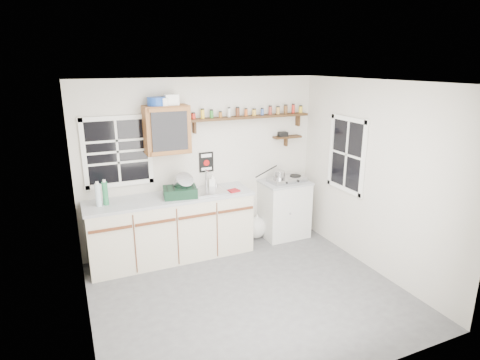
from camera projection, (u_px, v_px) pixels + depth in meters
name	position (u px, v px, depth m)	size (l,w,h in m)	color
room	(249.00, 196.00, 4.52)	(3.64, 3.24, 2.54)	#4B4B4D
main_cabinet	(172.00, 227.00, 5.66)	(2.31, 0.63, 0.92)	beige
right_cabinet	(284.00, 208.00, 6.40)	(0.73, 0.57, 0.91)	silver
sink	(207.00, 191.00, 5.74)	(0.52, 0.44, 0.29)	#AEAEB2
upper_cabinet	(167.00, 130.00, 5.41)	(0.60, 0.32, 0.65)	brown
upper_cabinet_clutter	(162.00, 101.00, 5.29)	(0.41, 0.24, 0.14)	#173C97
spice_shelf	(250.00, 116.00, 5.94)	(1.91, 0.18, 0.35)	black
secondary_shelf	(286.00, 137.00, 6.29)	(0.45, 0.16, 0.24)	black
warning_sign	(206.00, 162.00, 5.92)	(0.22, 0.02, 0.30)	black
window_back	(118.00, 152.00, 5.36)	(0.93, 0.03, 0.98)	black
window_right	(347.00, 155.00, 5.64)	(0.03, 0.78, 1.08)	black
water_bottles	(102.00, 194.00, 5.14)	(0.16, 0.10, 0.34)	silver
dish_rack	(181.00, 189.00, 5.50)	(0.50, 0.41, 0.34)	black
soap_bottle	(212.00, 180.00, 5.92)	(0.09, 0.09, 0.20)	white
rag	(233.00, 191.00, 5.74)	(0.16, 0.13, 0.02)	maroon
hotplate	(287.00, 179.00, 6.25)	(0.60, 0.34, 0.08)	#AEAEB2
saucepan	(279.00, 174.00, 6.17)	(0.45, 0.21, 0.19)	#AEAEB2
trash_bag	(256.00, 227.00, 6.36)	(0.38, 0.34, 0.43)	silver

